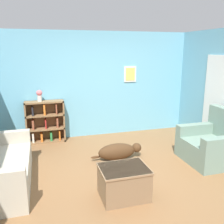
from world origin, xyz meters
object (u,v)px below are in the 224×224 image
dog (118,151)px  bookshelf (45,122)px  recliner_chair (213,144)px  coffee_table (124,181)px  vase (39,95)px

dog → bookshelf: bearing=133.2°
recliner_chair → bookshelf: bearing=147.2°
bookshelf → recliner_chair: recliner_chair is taller
dog → coffee_table: bearing=-104.0°
bookshelf → vase: bearing=-166.7°
recliner_chair → dog: (-1.78, 0.57, -0.18)m
coffee_table → dog: size_ratio=0.68×
bookshelf → recliner_chair: bearing=-32.8°
bookshelf → recliner_chair: 3.75m
recliner_chair → dog: bearing=162.1°
coffee_table → recliner_chair: bearing=18.7°
coffee_table → dog: bearing=76.0°
dog → vase: 2.27m
recliner_chair → coffee_table: bearing=-161.3°
coffee_table → dog: coffee_table is taller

